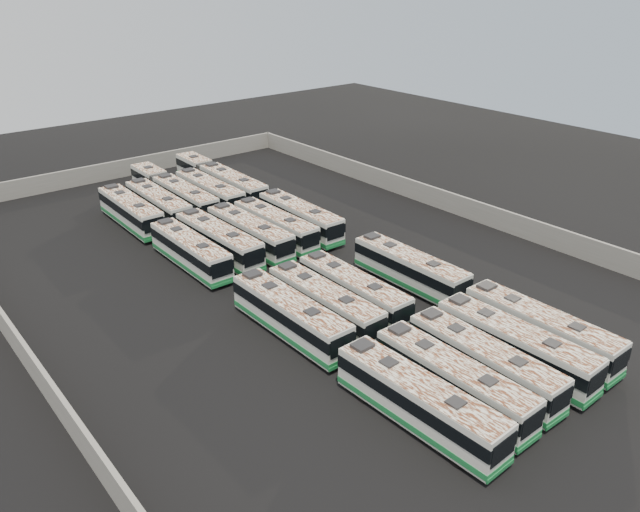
{
  "coord_description": "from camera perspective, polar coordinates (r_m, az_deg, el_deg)",
  "views": [
    {
      "loc": [
        -29.06,
        -38.67,
        24.39
      ],
      "look_at": [
        1.89,
        -0.8,
        1.6
      ],
      "focal_mm": 35.0,
      "sensor_mm": 36.0,
      "label": 1
    }
  ],
  "objects": [
    {
      "name": "bus_front_left",
      "position": [
        39.36,
        12.07,
        -11.05
      ],
      "size": [
        2.37,
        11.1,
        3.12
      ],
      "rotation": [
        0.0,
        0.0,
        -0.0
      ],
      "color": "#B9BBB5",
      "rests_on": "ground"
    },
    {
      "name": "bus_front_far_left",
      "position": [
        37.3,
        9.05,
        -12.97
      ],
      "size": [
        2.7,
        11.45,
        3.21
      ],
      "rotation": [
        0.0,
        0.0,
        0.03
      ],
      "color": "#B9BBB5",
      "rests_on": "ground"
    },
    {
      "name": "bus_midback_far_left",
      "position": [
        56.18,
        -11.76,
        0.46
      ],
      "size": [
        2.36,
        10.93,
        3.07
      ],
      "rotation": [
        0.0,
        0.0,
        -0.0
      ],
      "color": "#B9BBB5",
      "rests_on": "ground"
    },
    {
      "name": "perimeter_wall",
      "position": [
        53.69,
        -2.11,
        -0.74
      ],
      "size": [
        45.2,
        73.2,
        2.2
      ],
      "color": "slate",
      "rests_on": "ground"
    },
    {
      "name": "bus_midfront_center",
      "position": [
        48.41,
        3.06,
        -3.18
      ],
      "size": [
        2.45,
        10.92,
        3.07
      ],
      "rotation": [
        0.0,
        0.0,
        -0.01
      ],
      "color": "#B9BBB5",
      "rests_on": "ground"
    },
    {
      "name": "bus_midback_far_right",
      "position": [
        62.31,
        -1.82,
        3.54
      ],
      "size": [
        2.62,
        11.31,
        3.17
      ],
      "rotation": [
        0.0,
        0.0,
        -0.02
      ],
      "color": "#B9BBB5",
      "rests_on": "ground"
    },
    {
      "name": "bus_front_far_right",
      "position": [
        45.89,
        19.51,
        -6.35
      ],
      "size": [
        2.45,
        11.38,
        3.2
      ],
      "rotation": [
        0.0,
        0.0,
        -0.0
      ],
      "color": "#B9BBB5",
      "rests_on": "ground"
    },
    {
      "name": "bus_back_right",
      "position": [
        70.44,
        -10.04,
        5.74
      ],
      "size": [
        2.44,
        11.3,
        3.18
      ],
      "rotation": [
        0.0,
        0.0,
        -0.0
      ],
      "color": "#B9BBB5",
      "rests_on": "ground"
    },
    {
      "name": "bus_back_left",
      "position": [
        67.86,
        -14.55,
        4.56
      ],
      "size": [
        2.64,
        11.34,
        3.18
      ],
      "rotation": [
        0.0,
        0.0,
        -0.02
      ],
      "color": "#B9BBB5",
      "rests_on": "ground"
    },
    {
      "name": "bus_midback_right",
      "position": [
        60.53,
        -4.1,
        2.77
      ],
      "size": [
        2.49,
        10.96,
        3.07
      ],
      "rotation": [
        0.0,
        0.0,
        0.02
      ],
      "color": "#B9BBB5",
      "rests_on": "ground"
    },
    {
      "name": "bus_midfront_far_left",
      "position": [
        44.99,
        -2.73,
        -5.42
      ],
      "size": [
        2.47,
        11.41,
        3.21
      ],
      "rotation": [
        0.0,
        0.0,
        0.0
      ],
      "color": "#B9BBB5",
      "rests_on": "ground"
    },
    {
      "name": "bus_back_far_left",
      "position": [
        66.75,
        -16.91,
        3.92
      ],
      "size": [
        2.59,
        11.29,
        3.17
      ],
      "rotation": [
        0.0,
        0.0,
        -0.02
      ],
      "color": "#B9BBB5",
      "rests_on": "ground"
    },
    {
      "name": "bus_front_right",
      "position": [
        43.55,
        17.39,
        -7.81
      ],
      "size": [
        2.6,
        11.43,
        3.21
      ],
      "rotation": [
        0.0,
        0.0,
        0.02
      ],
      "color": "#B9BBB5",
      "rests_on": "ground"
    },
    {
      "name": "ground",
      "position": [
        54.18,
        -2.09,
        -1.79
      ],
      "size": [
        140.0,
        140.0,
        0.0
      ],
      "primitive_type": "plane",
      "color": "black",
      "rests_on": "ground"
    },
    {
      "name": "bus_midfront_far_right",
      "position": [
        52.24,
        8.23,
        -1.16
      ],
      "size": [
        2.37,
        11.11,
        3.13
      ],
      "rotation": [
        0.0,
        0.0,
        0.0
      ],
      "color": "#B9BBB5",
      "rests_on": "ground"
    },
    {
      "name": "bus_back_far_right",
      "position": [
        74.67,
        -9.16,
        6.92
      ],
      "size": [
        2.81,
        17.68,
        3.2
      ],
      "rotation": [
        0.0,
        0.0,
        -0.02
      ],
      "color": "#B9BBB5",
      "rests_on": "ground"
    },
    {
      "name": "bus_front_center",
      "position": [
        41.44,
        14.73,
        -9.35
      ],
      "size": [
        2.58,
        11.07,
        3.1
      ],
      "rotation": [
        0.0,
        0.0,
        -0.02
      ],
      "color": "#B9BBB5",
      "rests_on": "ground"
    },
    {
      "name": "bus_back_center",
      "position": [
        71.77,
        -13.3,
        5.78
      ],
      "size": [
        2.55,
        17.17,
        3.11
      ],
      "rotation": [
        0.0,
        0.0,
        -0.01
      ],
      "color": "#B9BBB5",
      "rests_on": "ground"
    },
    {
      "name": "bus_midback_left",
      "position": [
        57.66,
        -9.24,
        1.4
      ],
      "size": [
        2.66,
        11.42,
        3.2
      ],
      "rotation": [
        0.0,
        0.0,
        0.02
      ],
      "color": "#B9BBB5",
      "rests_on": "ground"
    },
    {
      "name": "bus_midfront_left",
      "position": [
        46.55,
        0.43,
        -4.36
      ],
      "size": [
        2.4,
        11.0,
        3.09
      ],
      "rotation": [
        0.0,
        0.0,
        0.01
      ],
      "color": "#B9BBB5",
      "rests_on": "ground"
    },
    {
      "name": "bus_midback_center",
      "position": [
        58.97,
        -6.44,
        2.1
      ],
      "size": [
        2.55,
        11.23,
        3.15
      ],
      "rotation": [
        0.0,
        0.0,
        0.02
      ],
      "color": "#B9BBB5",
      "rests_on": "ground"
    }
  ]
}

